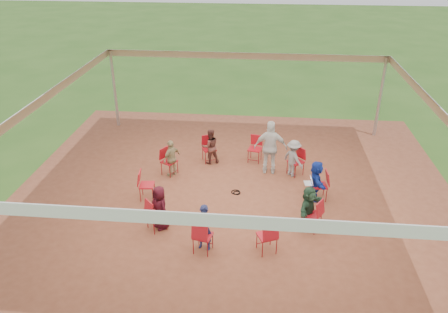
# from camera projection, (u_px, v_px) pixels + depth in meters

# --- Properties ---
(ground) EXTENTS (80.00, 80.00, 0.00)m
(ground) POSITION_uv_depth(u_px,v_px,m) (233.00, 199.00, 12.64)
(ground) COLOR #2E561A
(ground) RESTS_ON ground
(dirt_patch) EXTENTS (13.00, 13.00, 0.00)m
(dirt_patch) POSITION_uv_depth(u_px,v_px,m) (233.00, 198.00, 12.64)
(dirt_patch) COLOR brown
(dirt_patch) RESTS_ON ground
(tent) EXTENTS (10.33, 10.33, 3.00)m
(tent) POSITION_uv_depth(u_px,v_px,m) (234.00, 123.00, 11.57)
(tent) COLOR #B2B2B7
(tent) RESTS_ON ground
(chair_0) EXTENTS (0.48, 0.46, 0.90)m
(chair_0) POSITION_uv_depth(u_px,v_px,m) (320.00, 185.00, 12.43)
(chair_0) COLOR #AE111C
(chair_0) RESTS_ON ground
(chair_1) EXTENTS (0.61, 0.61, 0.90)m
(chair_1) POSITION_uv_depth(u_px,v_px,m) (296.00, 162.00, 13.73)
(chair_1) COLOR #AE111C
(chair_1) RESTS_ON ground
(chair_2) EXTENTS (0.51, 0.52, 0.90)m
(chair_2) POSITION_uv_depth(u_px,v_px,m) (255.00, 149.00, 14.53)
(chair_2) COLOR #AE111C
(chair_2) RESTS_ON ground
(chair_3) EXTENTS (0.56, 0.57, 0.90)m
(chair_3) POSITION_uv_depth(u_px,v_px,m) (209.00, 149.00, 14.53)
(chair_3) COLOR #AE111C
(chair_3) RESTS_ON ground
(chair_4) EXTENTS (0.59, 0.59, 0.90)m
(chair_4) POSITION_uv_depth(u_px,v_px,m) (169.00, 162.00, 13.73)
(chair_4) COLOR #AE111C
(chair_4) RESTS_ON ground
(chair_5) EXTENTS (0.48, 0.46, 0.90)m
(chair_5) POSITION_uv_depth(u_px,v_px,m) (147.00, 185.00, 12.44)
(chair_5) COLOR #AE111C
(chair_5) RESTS_ON ground
(chair_6) EXTENTS (0.61, 0.61, 0.90)m
(chair_6) POSITION_uv_depth(u_px,v_px,m) (156.00, 214.00, 11.15)
(chair_6) COLOR #AE111C
(chair_6) RESTS_ON ground
(chair_7) EXTENTS (0.51, 0.52, 0.90)m
(chair_7) POSITION_uv_depth(u_px,v_px,m) (203.00, 236.00, 10.35)
(chair_7) COLOR #AE111C
(chair_7) RESTS_ON ground
(chair_8) EXTENTS (0.56, 0.57, 0.90)m
(chair_8) POSITION_uv_depth(u_px,v_px,m) (267.00, 236.00, 10.35)
(chair_8) COLOR #AE111C
(chair_8) RESTS_ON ground
(chair_9) EXTENTS (0.59, 0.59, 0.90)m
(chair_9) POSITION_uv_depth(u_px,v_px,m) (312.00, 214.00, 11.15)
(chair_9) COLOR #AE111C
(chair_9) RESTS_ON ground
(person_seated_0) EXTENTS (0.52, 1.15, 1.21)m
(person_seated_0) POSITION_uv_depth(u_px,v_px,m) (316.00, 181.00, 12.36)
(person_seated_0) COLOR navy
(person_seated_0) RESTS_ON ground
(person_seated_1) EXTENTS (0.81, 0.84, 1.21)m
(person_seated_1) POSITION_uv_depth(u_px,v_px,m) (293.00, 158.00, 13.59)
(person_seated_1) COLOR gray
(person_seated_1) RESTS_ON ground
(person_seated_2) EXTENTS (0.67, 0.54, 1.21)m
(person_seated_2) POSITION_uv_depth(u_px,v_px,m) (210.00, 146.00, 14.35)
(person_seated_2) COLOR #572E28
(person_seated_2) RESTS_ON ground
(person_seated_3) EXTENTS (0.67, 0.79, 1.21)m
(person_seated_3) POSITION_uv_depth(u_px,v_px,m) (172.00, 158.00, 13.60)
(person_seated_3) COLOR tan
(person_seated_3) RESTS_ON ground
(person_seated_4) EXTENTS (0.64, 0.66, 1.21)m
(person_seated_4) POSITION_uv_depth(u_px,v_px,m) (160.00, 208.00, 11.14)
(person_seated_4) COLOR #380B14
(person_seated_4) RESTS_ON ground
(person_seated_5) EXTENTS (0.49, 0.38, 1.21)m
(person_seated_5) POSITION_uv_depth(u_px,v_px,m) (204.00, 228.00, 10.38)
(person_seated_5) COLOR #1A1F45
(person_seated_5) RESTS_ON ground
(person_seated_6) EXTENTS (0.93, 1.18, 1.21)m
(person_seated_6) POSITION_uv_depth(u_px,v_px,m) (308.00, 208.00, 11.14)
(person_seated_6) COLOR #264631
(person_seated_6) RESTS_ON ground
(standing_person) EXTENTS (1.04, 0.55, 1.77)m
(standing_person) POSITION_uv_depth(u_px,v_px,m) (271.00, 148.00, 13.63)
(standing_person) COLOR silver
(standing_person) RESTS_ON ground
(cable_coil) EXTENTS (0.35, 0.35, 0.03)m
(cable_coil) POSITION_uv_depth(u_px,v_px,m) (236.00, 192.00, 12.91)
(cable_coil) COLOR black
(cable_coil) RESTS_ON ground
(laptop) EXTENTS (0.27, 0.32, 0.21)m
(laptop) POSITION_uv_depth(u_px,v_px,m) (310.00, 182.00, 12.38)
(laptop) COLOR #B7B7BC
(laptop) RESTS_ON ground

